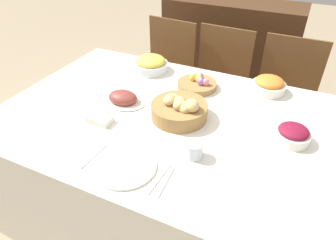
{
  "coord_description": "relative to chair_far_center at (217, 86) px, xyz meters",
  "views": [
    {
      "loc": [
        0.5,
        -1.13,
        1.63
      ],
      "look_at": [
        0.01,
        -0.09,
        0.8
      ],
      "focal_mm": 32.0,
      "sensor_mm": 36.0,
      "label": 1
    }
  ],
  "objects": [
    {
      "name": "chair_far_right",
      "position": [
        0.5,
        0.0,
        0.0
      ],
      "size": [
        0.43,
        0.43,
        0.91
      ],
      "rotation": [
        0.0,
        0.0,
        -0.02
      ],
      "color": "brown",
      "rests_on": "ground"
    },
    {
      "name": "carrot_bowl",
      "position": [
        0.41,
        -0.43,
        0.32
      ],
      "size": [
        0.19,
        0.19,
        0.09
      ],
      "color": "silver",
      "rests_on": "dining_table"
    },
    {
      "name": "sideboard",
      "position": [
        -0.11,
        0.74,
        -0.02
      ],
      "size": [
        1.24,
        0.44,
        0.95
      ],
      "color": "#4C2D19",
      "rests_on": "ground"
    },
    {
      "name": "bread_basket",
      "position": [
        0.06,
        -0.89,
        0.32
      ],
      "size": [
        0.28,
        0.28,
        0.13
      ],
      "color": "#9E7542",
      "rests_on": "dining_table"
    },
    {
      "name": "pineapple_bowl",
      "position": [
        -0.32,
        -0.48,
        0.32
      ],
      "size": [
        0.22,
        0.22,
        0.1
      ],
      "color": "silver",
      "rests_on": "dining_table"
    },
    {
      "name": "ham_platter",
      "position": [
        -0.27,
        -0.88,
        0.3
      ],
      "size": [
        0.25,
        0.18,
        0.07
      ],
      "color": "silver",
      "rests_on": "dining_table"
    },
    {
      "name": "egg_basket",
      "position": [
        0.04,
        -0.56,
        0.3
      ],
      "size": [
        0.23,
        0.23,
        0.08
      ],
      "color": "#9E7542",
      "rests_on": "dining_table"
    },
    {
      "name": "spoon",
      "position": [
        0.18,
        -1.3,
        0.28
      ],
      "size": [
        0.02,
        0.17,
        0.0
      ],
      "rotation": [
        0.0,
        0.0,
        0.06
      ],
      "color": "silver",
      "rests_on": "dining_table"
    },
    {
      "name": "ground_plane",
      "position": [
        0.03,
        -0.89,
        -0.49
      ],
      "size": [
        12.0,
        12.0,
        0.0
      ],
      "primitive_type": "plane",
      "color": "tan"
    },
    {
      "name": "chair_far_left",
      "position": [
        -0.45,
        -0.0,
        0.0
      ],
      "size": [
        0.46,
        0.46,
        0.91
      ],
      "rotation": [
        0.0,
        0.0,
        -0.09
      ],
      "color": "brown",
      "rests_on": "ground"
    },
    {
      "name": "knife",
      "position": [
        0.15,
        -1.3,
        0.28
      ],
      "size": [
        0.02,
        0.17,
        0.0
      ],
      "rotation": [
        0.0,
        0.0,
        -0.06
      ],
      "color": "silver",
      "rests_on": "dining_table"
    },
    {
      "name": "beet_salad_bowl",
      "position": [
        0.59,
        -0.84,
        0.31
      ],
      "size": [
        0.16,
        0.16,
        0.08
      ],
      "color": "silver",
      "rests_on": "dining_table"
    },
    {
      "name": "dining_table",
      "position": [
        0.03,
        -0.89,
        -0.11
      ],
      "size": [
        1.78,
        1.16,
        0.76
      ],
      "color": "white",
      "rests_on": "ground"
    },
    {
      "name": "drinking_cup",
      "position": [
        0.23,
        -1.12,
        0.31
      ],
      "size": [
        0.08,
        0.08,
        0.07
      ],
      "color": "silver",
      "rests_on": "dining_table"
    },
    {
      "name": "butter_dish",
      "position": [
        -0.28,
        -1.09,
        0.29
      ],
      "size": [
        0.12,
        0.08,
        0.03
      ],
      "color": "silver",
      "rests_on": "dining_table"
    },
    {
      "name": "chair_far_center",
      "position": [
        0.0,
        0.0,
        0.0
      ],
      "size": [
        0.44,
        0.44,
        0.91
      ],
      "rotation": [
        0.0,
        0.0,
        -0.06
      ],
      "color": "brown",
      "rests_on": "ground"
    },
    {
      "name": "fork",
      "position": [
        -0.16,
        -1.3,
        0.28
      ],
      "size": [
        0.02,
        0.17,
        0.0
      ],
      "rotation": [
        0.0,
        0.0,
        -0.06
      ],
      "color": "silver",
      "rests_on": "dining_table"
    },
    {
      "name": "dinner_plate",
      "position": [
        -0.0,
        -1.3,
        0.28
      ],
      "size": [
        0.26,
        0.26,
        0.01
      ],
      "color": "silver",
      "rests_on": "dining_table"
    }
  ]
}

